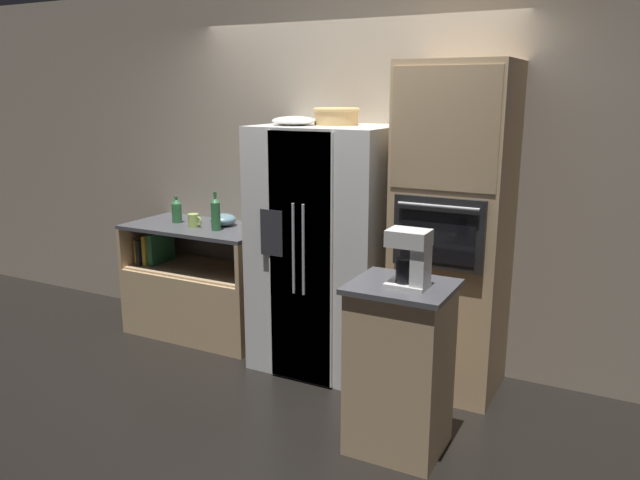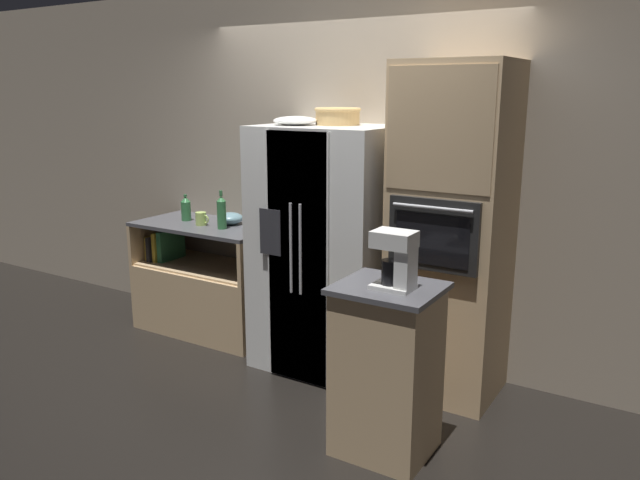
% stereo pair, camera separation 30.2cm
% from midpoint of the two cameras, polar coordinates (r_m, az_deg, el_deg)
% --- Properties ---
extents(ground_plane, '(20.00, 20.00, 0.00)m').
position_cam_midpoint_polar(ground_plane, '(4.73, -1.79, -11.50)').
color(ground_plane, black).
extents(wall_back, '(12.00, 0.06, 2.80)m').
position_cam_midpoint_polar(wall_back, '(4.75, 0.99, 6.28)').
color(wall_back, tan).
rests_on(wall_back, ground_plane).
extents(counter_left, '(1.21, 0.64, 0.93)m').
position_cam_midpoint_polar(counter_left, '(5.36, -12.43, -4.85)').
color(counter_left, tan).
rests_on(counter_left, ground_plane).
extents(refrigerator, '(0.96, 0.79, 1.76)m').
position_cam_midpoint_polar(refrigerator, '(4.50, -1.43, -0.87)').
color(refrigerator, white).
rests_on(refrigerator, ground_plane).
extents(wall_oven, '(0.70, 0.68, 2.18)m').
position_cam_midpoint_polar(wall_oven, '(4.16, 10.00, 0.76)').
color(wall_oven, tan).
rests_on(wall_oven, ground_plane).
extents(island_counter, '(0.55, 0.49, 0.98)m').
position_cam_midpoint_polar(island_counter, '(3.56, 4.85, -11.57)').
color(island_counter, tan).
rests_on(island_counter, ground_plane).
extents(wicker_basket, '(0.32, 0.32, 0.12)m').
position_cam_midpoint_polar(wicker_basket, '(4.42, -0.50, 11.30)').
color(wicker_basket, tan).
rests_on(wicker_basket, refrigerator).
extents(fruit_bowl, '(0.31, 0.31, 0.06)m').
position_cam_midpoint_polar(fruit_bowl, '(4.40, -4.40, 10.82)').
color(fruit_bowl, white).
rests_on(fruit_bowl, refrigerator).
extents(bottle_tall, '(0.08, 0.08, 0.22)m').
position_cam_midpoint_polar(bottle_tall, '(5.34, -14.56, 2.65)').
color(bottle_tall, '#33723F').
rests_on(bottle_tall, counter_left).
extents(bottle_short, '(0.07, 0.07, 0.31)m').
position_cam_midpoint_polar(bottle_short, '(4.97, -11.25, 2.38)').
color(bottle_short, '#33723F').
rests_on(bottle_short, counter_left).
extents(mug, '(0.13, 0.09, 0.11)m').
position_cam_midpoint_polar(mug, '(5.14, -13.12, 1.74)').
color(mug, '#B2D166').
rests_on(mug, counter_left).
extents(mixing_bowl, '(0.21, 0.21, 0.10)m').
position_cam_midpoint_polar(mixing_bowl, '(5.15, -10.52, 1.83)').
color(mixing_bowl, '#668C99').
rests_on(mixing_bowl, counter_left).
extents(coffee_maker, '(0.22, 0.16, 0.31)m').
position_cam_midpoint_polar(coffee_maker, '(3.27, 5.88, -1.51)').
color(coffee_maker, white).
rests_on(coffee_maker, island_counter).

